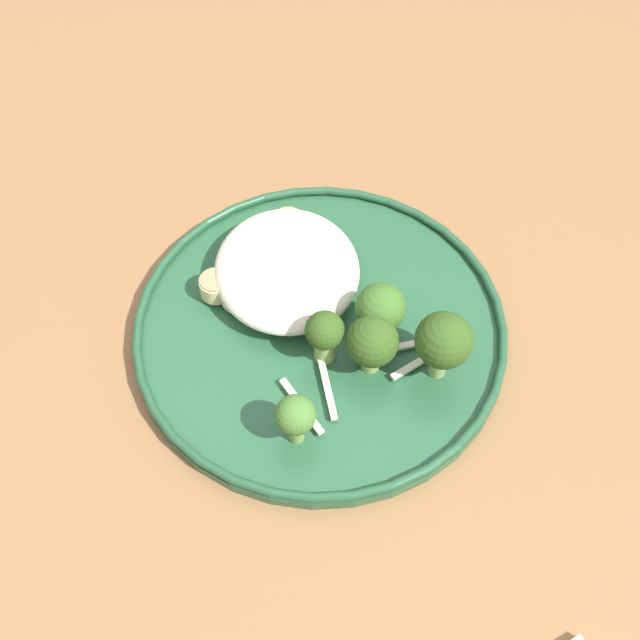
{
  "coord_description": "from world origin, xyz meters",
  "views": [
    {
      "loc": [
        0.36,
        -0.01,
        1.28
      ],
      "look_at": [
        0.01,
        0.05,
        0.76
      ],
      "focal_mm": 45.7,
      "sensor_mm": 36.0,
      "label": 1
    }
  ],
  "objects_px": {
    "seared_scallop_center_golden": "(290,270)",
    "broccoli_floret_left_leaning": "(380,310)",
    "seared_scallop_tilted_round": "(279,319)",
    "seared_scallop_right_edge": "(324,281)",
    "seared_scallop_half_hidden": "(262,273)",
    "broccoli_floret_near_rim": "(295,417)",
    "broccoli_floret_center_pile": "(443,341)",
    "seared_scallop_rear_pale": "(241,292)",
    "broccoli_floret_right_tilted": "(372,342)",
    "broccoli_floret_beside_noodles": "(325,334)",
    "dinner_plate": "(320,328)",
    "seared_scallop_tiny_bay": "(215,286)",
    "seared_scallop_on_noodles": "(288,224)"
  },
  "relations": [
    {
      "from": "seared_scallop_center_golden",
      "to": "broccoli_floret_left_leaning",
      "type": "distance_m",
      "value": 0.09
    },
    {
      "from": "seared_scallop_tilted_round",
      "to": "seared_scallop_center_golden",
      "type": "bearing_deg",
      "value": 162.46
    },
    {
      "from": "seared_scallop_tilted_round",
      "to": "broccoli_floret_left_leaning",
      "type": "relative_size",
      "value": 0.47
    },
    {
      "from": "seared_scallop_right_edge",
      "to": "seared_scallop_tilted_round",
      "type": "relative_size",
      "value": 1.32
    },
    {
      "from": "seared_scallop_half_hidden",
      "to": "broccoli_floret_near_rim",
      "type": "height_order",
      "value": "broccoli_floret_near_rim"
    },
    {
      "from": "seared_scallop_center_golden",
      "to": "broccoli_floret_center_pile",
      "type": "distance_m",
      "value": 0.15
    },
    {
      "from": "seared_scallop_rear_pale",
      "to": "broccoli_floret_right_tilted",
      "type": "distance_m",
      "value": 0.12
    },
    {
      "from": "seared_scallop_half_hidden",
      "to": "seared_scallop_right_edge",
      "type": "height_order",
      "value": "same"
    },
    {
      "from": "broccoli_floret_beside_noodles",
      "to": "seared_scallop_half_hidden",
      "type": "bearing_deg",
      "value": -154.72
    },
    {
      "from": "seared_scallop_half_hidden",
      "to": "seared_scallop_rear_pale",
      "type": "xyz_separation_m",
      "value": [
        0.02,
        -0.02,
        0.0
      ]
    },
    {
      "from": "dinner_plate",
      "to": "seared_scallop_tiny_bay",
      "type": "bearing_deg",
      "value": -119.4
    },
    {
      "from": "seared_scallop_on_noodles",
      "to": "broccoli_floret_center_pile",
      "type": "xyz_separation_m",
      "value": [
        0.15,
        0.09,
        0.03
      ]
    },
    {
      "from": "broccoli_floret_beside_noodles",
      "to": "seared_scallop_tiny_bay",
      "type": "bearing_deg",
      "value": -132.85
    },
    {
      "from": "seared_scallop_tilted_round",
      "to": "broccoli_floret_beside_noodles",
      "type": "xyz_separation_m",
      "value": [
        0.03,
        0.03,
        0.02
      ]
    },
    {
      "from": "broccoli_floret_left_leaning",
      "to": "seared_scallop_on_noodles",
      "type": "bearing_deg",
      "value": -154.56
    },
    {
      "from": "seared_scallop_tilted_round",
      "to": "broccoli_floret_left_leaning",
      "type": "height_order",
      "value": "broccoli_floret_left_leaning"
    },
    {
      "from": "seared_scallop_tilted_round",
      "to": "dinner_plate",
      "type": "bearing_deg",
      "value": 81.21
    },
    {
      "from": "seared_scallop_on_noodles",
      "to": "broccoli_floret_near_rim",
      "type": "height_order",
      "value": "broccoli_floret_near_rim"
    },
    {
      "from": "broccoli_floret_beside_noodles",
      "to": "broccoli_floret_center_pile",
      "type": "distance_m",
      "value": 0.09
    },
    {
      "from": "seared_scallop_on_noodles",
      "to": "broccoli_floret_beside_noodles",
      "type": "distance_m",
      "value": 0.13
    },
    {
      "from": "seared_scallop_on_noodles",
      "to": "seared_scallop_tilted_round",
      "type": "xyz_separation_m",
      "value": [
        0.09,
        -0.02,
        -0.0
      ]
    },
    {
      "from": "broccoli_floret_left_leaning",
      "to": "broccoli_floret_center_pile",
      "type": "height_order",
      "value": "broccoli_floret_center_pile"
    },
    {
      "from": "seared_scallop_tilted_round",
      "to": "seared_scallop_center_golden",
      "type": "height_order",
      "value": "seared_scallop_tilted_round"
    },
    {
      "from": "seared_scallop_on_noodles",
      "to": "seared_scallop_rear_pale",
      "type": "bearing_deg",
      "value": -36.03
    },
    {
      "from": "dinner_plate",
      "to": "broccoli_floret_near_rim",
      "type": "distance_m",
      "value": 0.1
    },
    {
      "from": "dinner_plate",
      "to": "broccoli_floret_right_tilted",
      "type": "height_order",
      "value": "broccoli_floret_right_tilted"
    },
    {
      "from": "seared_scallop_tiny_bay",
      "to": "broccoli_floret_left_leaning",
      "type": "distance_m",
      "value": 0.13
    },
    {
      "from": "seared_scallop_half_hidden",
      "to": "seared_scallop_tiny_bay",
      "type": "xyz_separation_m",
      "value": [
        0.01,
        -0.04,
        0.0
      ]
    },
    {
      "from": "broccoli_floret_right_tilted",
      "to": "broccoli_floret_center_pile",
      "type": "distance_m",
      "value": 0.05
    },
    {
      "from": "seared_scallop_center_golden",
      "to": "broccoli_floret_near_rim",
      "type": "distance_m",
      "value": 0.14
    },
    {
      "from": "seared_scallop_rear_pale",
      "to": "broccoli_floret_center_pile",
      "type": "relative_size",
      "value": 0.51
    },
    {
      "from": "dinner_plate",
      "to": "seared_scallop_rear_pale",
      "type": "xyz_separation_m",
      "value": [
        -0.03,
        -0.06,
        0.01
      ]
    },
    {
      "from": "seared_scallop_rear_pale",
      "to": "seared_scallop_tiny_bay",
      "type": "xyz_separation_m",
      "value": [
        -0.01,
        -0.02,
        0.0
      ]
    },
    {
      "from": "seared_scallop_rear_pale",
      "to": "broccoli_floret_center_pile",
      "type": "bearing_deg",
      "value": 57.46
    },
    {
      "from": "seared_scallop_on_noodles",
      "to": "broccoli_floret_left_leaning",
      "type": "height_order",
      "value": "broccoli_floret_left_leaning"
    },
    {
      "from": "broccoli_floret_center_pile",
      "to": "seared_scallop_right_edge",
      "type": "bearing_deg",
      "value": -141.56
    },
    {
      "from": "dinner_plate",
      "to": "broccoli_floret_right_tilted",
      "type": "distance_m",
      "value": 0.06
    },
    {
      "from": "seared_scallop_right_edge",
      "to": "seared_scallop_half_hidden",
      "type": "bearing_deg",
      "value": -108.94
    },
    {
      "from": "seared_scallop_right_edge",
      "to": "dinner_plate",
      "type": "bearing_deg",
      "value": -13.23
    },
    {
      "from": "seared_scallop_half_hidden",
      "to": "seared_scallop_tilted_round",
      "type": "xyz_separation_m",
      "value": [
        0.05,
        0.01,
        0.0
      ]
    },
    {
      "from": "seared_scallop_tilted_round",
      "to": "seared_scallop_rear_pale",
      "type": "bearing_deg",
      "value": -137.89
    },
    {
      "from": "broccoli_floret_beside_noodles",
      "to": "broccoli_floret_near_rim",
      "type": "distance_m",
      "value": 0.07
    },
    {
      "from": "broccoli_floret_near_rim",
      "to": "broccoli_floret_left_leaning",
      "type": "bearing_deg",
      "value": 135.68
    },
    {
      "from": "seared_scallop_rear_pale",
      "to": "seared_scallop_tiny_bay",
      "type": "relative_size",
      "value": 1.29
    },
    {
      "from": "dinner_plate",
      "to": "seared_scallop_on_noodles",
      "type": "bearing_deg",
      "value": -173.39
    },
    {
      "from": "seared_scallop_center_golden",
      "to": "broccoli_floret_near_rim",
      "type": "xyz_separation_m",
      "value": [
        0.14,
        -0.02,
        0.02
      ]
    },
    {
      "from": "seared_scallop_on_noodles",
      "to": "broccoli_floret_near_rim",
      "type": "bearing_deg",
      "value": -6.0
    },
    {
      "from": "seared_scallop_on_noodles",
      "to": "seared_scallop_center_golden",
      "type": "distance_m",
      "value": 0.05
    },
    {
      "from": "seared_scallop_tiny_bay",
      "to": "broccoli_floret_center_pile",
      "type": "height_order",
      "value": "broccoli_floret_center_pile"
    },
    {
      "from": "seared_scallop_rear_pale",
      "to": "broccoli_floret_near_rim",
      "type": "bearing_deg",
      "value": 11.89
    }
  ]
}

